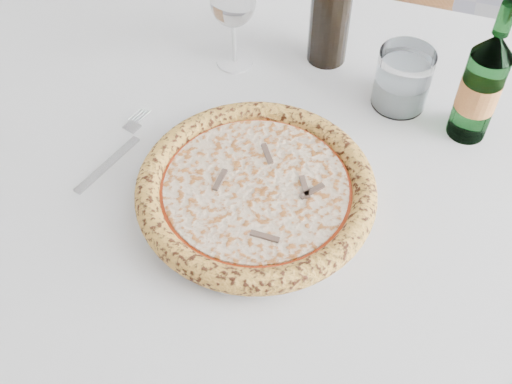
% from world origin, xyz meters
% --- Properties ---
extents(floor, '(5.00, 6.00, 0.02)m').
position_xyz_m(floor, '(0.00, 0.00, -0.01)').
color(floor, slate).
rests_on(floor, ground).
extents(dining_table, '(1.56, 0.92, 0.76)m').
position_xyz_m(dining_table, '(-0.17, -0.20, 0.67)').
color(dining_table, '#8C5D3E').
rests_on(dining_table, floor).
extents(plate, '(0.32, 0.32, 0.02)m').
position_xyz_m(plate, '(-0.17, -0.30, 0.76)').
color(plate, white).
rests_on(plate, dining_table).
extents(pizza, '(0.34, 0.34, 0.04)m').
position_xyz_m(pizza, '(-0.17, -0.30, 0.78)').
color(pizza, tan).
rests_on(pizza, plate).
extents(fork, '(0.05, 0.19, 0.00)m').
position_xyz_m(fork, '(-0.41, -0.28, 0.76)').
color(fork, '#B2B2B2').
rests_on(fork, dining_table).
extents(wine_glass, '(0.08, 0.08, 0.17)m').
position_xyz_m(wine_glass, '(-0.31, -0.01, 0.88)').
color(wine_glass, white).
rests_on(wine_glass, dining_table).
extents(tumbler, '(0.09, 0.09, 0.10)m').
position_xyz_m(tumbler, '(-0.02, -0.02, 0.80)').
color(tumbler, white).
rests_on(tumbler, dining_table).
extents(beer_bottle, '(0.06, 0.06, 0.24)m').
position_xyz_m(beer_bottle, '(0.10, -0.06, 0.85)').
color(beer_bottle, '#45804E').
rests_on(beer_bottle, dining_table).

